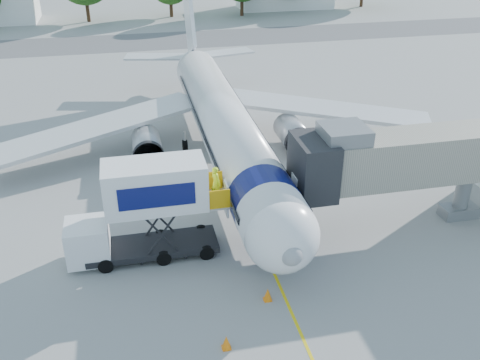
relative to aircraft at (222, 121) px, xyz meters
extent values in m
plane|color=gray|center=(0.00, -4.12, -2.95)|extent=(160.00, 160.00, 0.00)
cube|color=yellow|center=(0.00, -4.12, -2.94)|extent=(0.15, 70.00, 0.01)
cube|color=#59595B|center=(0.00, 37.88, -2.94)|extent=(120.00, 10.00, 0.01)
cylinder|color=white|center=(0.00, -1.12, 0.05)|extent=(3.70, 28.00, 3.70)
sphere|color=white|center=(0.00, -15.12, 0.05)|extent=(3.70, 3.70, 3.70)
sphere|color=gray|center=(0.00, -16.67, 0.05)|extent=(1.10, 1.10, 1.10)
cone|color=white|center=(0.00, 15.88, 0.05)|extent=(3.70, 6.00, 3.70)
cube|color=white|center=(0.00, 16.88, 4.25)|extent=(0.35, 7.26, 8.29)
cube|color=silver|center=(9.00, 2.38, -0.65)|extent=(16.17, 9.32, 1.42)
cube|color=silver|center=(-9.00, 2.38, -0.65)|extent=(16.17, 9.32, 1.42)
cylinder|color=#999BA0|center=(5.50, 0.38, -1.65)|extent=(2.10, 3.60, 2.10)
cylinder|color=#999BA0|center=(-5.50, 0.38, -1.65)|extent=(2.10, 3.60, 2.10)
cube|color=black|center=(0.00, -15.42, 0.50)|extent=(2.60, 1.39, 0.81)
cylinder|color=#0B1151|center=(0.00, -12.12, 0.05)|extent=(3.73, 2.00, 3.73)
cylinder|color=silver|center=(0.00, -13.62, -2.20)|extent=(0.16, 0.16, 1.50)
cylinder|color=black|center=(0.00, -13.62, -2.63)|extent=(0.25, 0.64, 0.64)
cylinder|color=black|center=(2.60, 1.88, -2.50)|extent=(0.35, 0.90, 0.90)
cylinder|color=black|center=(-2.60, 1.88, -2.50)|extent=(0.35, 0.90, 0.90)
cube|color=#A29D8B|center=(9.00, -11.12, 1.45)|extent=(13.60, 2.60, 2.80)
cube|color=black|center=(2.90, -11.12, 1.45)|extent=(2.00, 3.20, 3.20)
cube|color=slate|center=(4.50, -11.12, 3.25)|extent=(2.40, 2.40, 0.80)
cylinder|color=slate|center=(12.50, -11.12, -1.45)|extent=(0.90, 0.90, 3.00)
cube|color=slate|center=(12.50, -11.12, -2.60)|extent=(2.20, 1.20, 0.70)
cylinder|color=black|center=(11.60, -11.12, -2.60)|extent=(0.30, 0.70, 0.70)
cylinder|color=black|center=(13.40, -11.12, -2.60)|extent=(0.30, 0.70, 0.70)
cube|color=black|center=(-6.00, -11.12, -2.40)|extent=(7.00, 2.30, 0.35)
cube|color=white|center=(-9.30, -11.12, -1.60)|extent=(2.20, 2.20, 2.10)
cube|color=black|center=(-9.30, -11.12, -1.15)|extent=(1.90, 2.10, 0.70)
cube|color=white|center=(-5.60, -11.12, 1.30)|extent=(5.20, 2.40, 2.50)
cube|color=#0B1151|center=(-5.60, -12.34, 1.30)|extent=(3.80, 0.04, 1.20)
cube|color=silver|center=(-2.45, -11.12, 0.10)|extent=(1.10, 2.20, 0.10)
cube|color=#DB9D0B|center=(-2.45, -12.17, 0.65)|extent=(1.10, 0.06, 1.10)
cube|color=#DB9D0B|center=(-2.45, -10.07, 0.65)|extent=(1.10, 0.06, 1.10)
cylinder|color=black|center=(-3.20, -12.17, -2.55)|extent=(0.80, 0.25, 0.80)
cylinder|color=black|center=(-3.20, -10.07, -2.55)|extent=(0.80, 0.25, 0.80)
cylinder|color=black|center=(-8.50, -12.17, -2.55)|extent=(0.80, 0.25, 0.80)
cylinder|color=black|center=(-8.50, -10.07, -2.55)|extent=(0.80, 0.25, 0.80)
imported|color=#C1E618|center=(-2.44, -11.12, 1.08)|extent=(0.68, 0.80, 1.85)
cube|color=white|center=(3.95, -19.61, -2.21)|extent=(3.95, 2.43, 1.48)
cube|color=#0B1151|center=(3.95, -19.61, -1.73)|extent=(2.36, 2.09, 0.37)
cylinder|color=black|center=(2.37, -20.12, -2.58)|extent=(0.77, 0.37, 0.74)
cylinder|color=black|center=(2.59, -18.66, -2.58)|extent=(0.77, 0.37, 0.74)
cylinder|color=black|center=(5.31, -20.56, -2.58)|extent=(0.77, 0.37, 0.74)
cylinder|color=black|center=(5.52, -19.09, -2.58)|extent=(0.77, 0.37, 0.74)
cone|color=orange|center=(-0.87, -16.07, -2.61)|extent=(0.43, 0.43, 0.68)
cube|color=orange|center=(-0.87, -16.07, -2.93)|extent=(0.39, 0.39, 0.04)
cone|color=orange|center=(-3.42, -18.71, -2.61)|extent=(0.43, 0.43, 0.68)
cube|color=orange|center=(-3.42, -18.71, -2.93)|extent=(0.39, 0.39, 0.04)
cylinder|color=#382314|center=(-11.23, 52.90, -0.91)|extent=(0.56, 0.56, 4.08)
cylinder|color=#382314|center=(1.78, 54.01, -1.37)|extent=(0.56, 0.56, 3.16)
cylinder|color=#382314|center=(13.11, 52.34, -1.12)|extent=(0.56, 0.56, 3.65)
cylinder|color=#382314|center=(22.23, 54.81, -1.33)|extent=(0.56, 0.56, 3.24)
camera|label=1|loc=(-6.50, -35.45, 14.34)|focal=40.00mm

